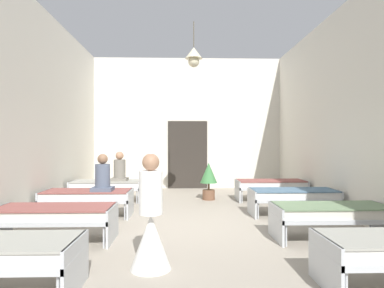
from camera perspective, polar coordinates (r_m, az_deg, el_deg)
The scene contains 12 objects.
ground_plane at distance 6.68m, azimuth 0.14°, elevation -14.20°, with size 7.25×11.73×0.10m, color #9E9384.
room_shell at distance 7.89m, azimuth -0.20°, elevation 5.42°, with size 7.05×11.33×4.66m.
bed_left_row_1 at distance 6.00m, azimuth -22.22°, elevation -11.06°, with size 1.90×0.84×0.57m.
bed_right_row_1 at distance 6.16m, azimuth 22.51°, elevation -10.76°, with size 1.90×0.84×0.57m.
bed_left_row_2 at distance 7.78m, azimuth -17.28°, elevation -8.48°, with size 1.90×0.84×0.57m.
bed_right_row_2 at distance 7.91m, azimuth 16.78°, elevation -8.35°, with size 1.90×0.84×0.57m.
bed_left_row_3 at distance 9.61m, azimuth -14.23°, elevation -6.85°, with size 1.90×0.84×0.57m.
bed_right_row_3 at distance 9.72m, azimuth 13.18°, elevation -6.77°, with size 1.90×0.84×0.57m.
nurse_near_aisle at distance 4.43m, azimuth -7.00°, elevation -13.87°, with size 0.52×0.52×1.49m.
patient_seated_primary at distance 7.55m, azimuth -14.91°, elevation -5.46°, with size 0.44×0.44×0.80m.
patient_seated_secondary at distance 9.49m, azimuth -12.17°, elevation -4.33°, with size 0.44×0.44×0.80m.
potted_plant at distance 9.61m, azimuth 2.84°, elevation -5.66°, with size 0.49×0.49×1.05m.
Camera 1 is at (-0.22, -6.47, 1.60)m, focal length 31.47 mm.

